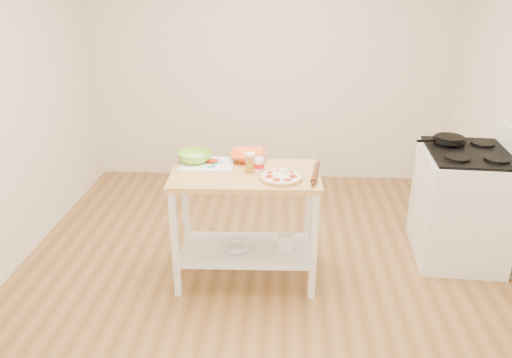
{
  "coord_description": "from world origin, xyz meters",
  "views": [
    {
      "loc": [
        0.18,
        -3.26,
        2.27
      ],
      "look_at": [
        -0.03,
        0.15,
        0.83
      ],
      "focal_mm": 35.0,
      "sensor_mm": 36.0,
      "label": 1
    }
  ],
  "objects": [
    {
      "name": "pizza",
      "position": [
        0.16,
        0.0,
        0.92
      ],
      "size": [
        0.31,
        0.31,
        0.05
      ],
      "rotation": [
        0.0,
        0.0,
        -0.38
      ],
      "color": "#E3B260",
      "rests_on": "prep_island"
    },
    {
      "name": "beer_pint",
      "position": [
        -0.07,
        0.13,
        0.97
      ],
      "size": [
        0.07,
        0.07,
        0.14
      ],
      "color": "#B37C20",
      "rests_on": "prep_island"
    },
    {
      "name": "green_bowl",
      "position": [
        -0.51,
        0.3,
        0.94
      ],
      "size": [
        0.3,
        0.3,
        0.08
      ],
      "primitive_type": "imported",
      "rotation": [
        0.0,
        0.0,
        0.15
      ],
      "color": "#8BD135",
      "rests_on": "prep_island"
    },
    {
      "name": "spatula",
      "position": [
        -0.34,
        0.21,
        0.92
      ],
      "size": [
        0.11,
        0.14,
        0.01
      ],
      "rotation": [
        0.0,
        0.0,
        0.78
      ],
      "color": "teal",
      "rests_on": "cutting_board"
    },
    {
      "name": "gas_stove",
      "position": [
        1.66,
        0.56,
        0.47
      ],
      "size": [
        0.72,
        0.82,
        1.11
      ],
      "rotation": [
        0.0,
        0.0,
        -0.06
      ],
      "color": "white",
      "rests_on": "ground"
    },
    {
      "name": "orange_bowl",
      "position": [
        -0.1,
        0.37,
        0.93
      ],
      "size": [
        0.28,
        0.28,
        0.07
      ],
      "primitive_type": "imported",
      "rotation": [
        0.0,
        0.0,
        0.0
      ],
      "color": "#E75818",
      "rests_on": "prep_island"
    },
    {
      "name": "cutting_board",
      "position": [
        -0.41,
        0.25,
        0.91
      ],
      "size": [
        0.4,
        0.3,
        0.04
      ],
      "rotation": [
        0.0,
        0.0,
        0.01
      ],
      "color": "white",
      "rests_on": "prep_island"
    },
    {
      "name": "rolling_pin",
      "position": [
        0.41,
        0.08,
        0.92
      ],
      "size": [
        0.09,
        0.35,
        0.04
      ],
      "primitive_type": "cylinder",
      "rotation": [
        1.57,
        0.0,
        -0.13
      ],
      "color": "#582C14",
      "rests_on": "prep_island"
    },
    {
      "name": "yogurt_tub",
      "position": [
        -0.01,
        0.14,
        0.95
      ],
      "size": [
        0.08,
        0.08,
        0.18
      ],
      "color": "white",
      "rests_on": "prep_island"
    },
    {
      "name": "room_shell",
      "position": [
        0.0,
        0.0,
        1.35
      ],
      "size": [
        4.04,
        4.54,
        2.74
      ],
      "color": "#9C6C39",
      "rests_on": "ground"
    },
    {
      "name": "shelf_glass_bowl",
      "position": [
        -0.17,
        0.07,
        0.29
      ],
      "size": [
        0.27,
        0.27,
        0.07
      ],
      "primitive_type": "imported",
      "rotation": [
        0.0,
        0.0,
        0.27
      ],
      "color": "silver",
      "rests_on": "prep_island"
    },
    {
      "name": "skillet",
      "position": [
        1.54,
        0.75,
        0.97
      ],
      "size": [
        0.41,
        0.26,
        0.03
      ],
      "rotation": [
        0.0,
        0.0,
        0.2
      ],
      "color": "black",
      "rests_on": "gas_stove"
    },
    {
      "name": "shelf_bin",
      "position": [
        0.2,
        0.14,
        0.32
      ],
      "size": [
        0.12,
        0.12,
        0.12
      ],
      "primitive_type": "cube",
      "rotation": [
        0.0,
        0.0,
        0.03
      ],
      "color": "white",
      "rests_on": "prep_island"
    },
    {
      "name": "prep_island",
      "position": [
        -0.1,
        0.1,
        0.64
      ],
      "size": [
        1.11,
        0.63,
        0.9
      ],
      "rotation": [
        0.0,
        0.0,
        0.03
      ],
      "color": "tan",
      "rests_on": "ground"
    },
    {
      "name": "knife",
      "position": [
        -0.49,
        0.3,
        0.92
      ],
      "size": [
        0.26,
        0.1,
        0.01
      ],
      "rotation": [
        0.0,
        0.0,
        0.24
      ],
      "color": "silver",
      "rests_on": "cutting_board"
    }
  ]
}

